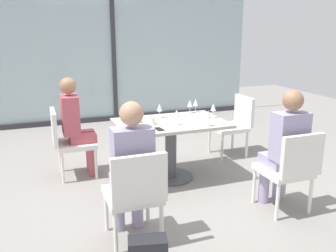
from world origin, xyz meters
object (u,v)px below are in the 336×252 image
object	(u,v)px
chair_far_left	(68,139)
coffee_cup	(152,121)
person_front_right	(285,144)
wine_glass_0	(208,115)
wine_glass_4	(137,112)
cell_phone_on_table	(159,129)
chair_front_right	(290,167)
person_front_left	(131,164)
chair_front_left	(135,191)
person_far_left	(76,122)
wine_glass_5	(196,103)
wine_glass_6	(190,103)
chair_far_right	(234,122)
wine_glass_3	(160,108)
wine_glass_1	(213,107)
wine_glass_2	(177,114)
dining_table_main	(171,136)

from	to	relation	value
chair_far_left	coffee_cup	xyz separation A→B (m)	(0.93, -0.53, 0.28)
person_front_right	wine_glass_0	distance (m)	0.94
wine_glass_4	cell_phone_on_table	xyz separation A→B (m)	(0.14, -0.38, -0.13)
chair_front_right	person_front_left	distance (m)	1.61
person_front_right	coffee_cup	bearing A→B (deg)	133.81
chair_front_left	person_far_left	distance (m)	1.77
wine_glass_5	wine_glass_6	xyz separation A→B (m)	(-0.09, -0.02, 0.00)
wine_glass_6	cell_phone_on_table	xyz separation A→B (m)	(-0.65, -0.62, -0.13)
chair_far_right	wine_glass_0	world-z (taller)	wine_glass_0
person_front_right	chair_front_right	bearing A→B (deg)	-90.00
chair_front_left	wine_glass_3	distance (m)	1.69
person_far_left	wine_glass_6	distance (m)	1.49
person_front_right	wine_glass_1	bearing A→B (deg)	101.02
chair_far_right	person_front_left	distance (m)	2.57
person_front_right	wine_glass_5	xyz separation A→B (m)	(-0.30, 1.49, 0.16)
wine_glass_2	wine_glass_4	size ratio (longest dim) A/B	1.00
chair_far_left	wine_glass_0	distance (m)	1.77
chair_far_right	cell_phone_on_table	xyz separation A→B (m)	(-1.43, -0.77, 0.24)
wine_glass_1	coffee_cup	world-z (taller)	wine_glass_1
wine_glass_2	wine_glass_0	bearing A→B (deg)	-28.36
wine_glass_2	wine_glass_6	xyz separation A→B (m)	(0.39, 0.50, 0.00)
wine_glass_6	cell_phone_on_table	size ratio (longest dim) A/B	1.28
wine_glass_1	wine_glass_6	distance (m)	0.38
wine_glass_3	wine_glass_6	size ratio (longest dim) A/B	1.00
chair_far_left	coffee_cup	bearing A→B (deg)	-29.66
chair_front_right	wine_glass_1	world-z (taller)	wine_glass_1
person_front_right	wine_glass_4	distance (m)	1.72
wine_glass_1	chair_far_left	bearing A→B (deg)	164.60
dining_table_main	chair_far_left	bearing A→B (deg)	157.52
person_far_left	wine_glass_1	size ratio (longest dim) A/B	6.81
cell_phone_on_table	wine_glass_4	bearing A→B (deg)	104.01
dining_table_main	person_far_left	size ratio (longest dim) A/B	1.05
chair_front_right	coffee_cup	world-z (taller)	chair_front_right
wine_glass_2	wine_glass_4	xyz separation A→B (m)	(-0.40, 0.26, 0.00)
chair_far_right	wine_glass_5	distance (m)	0.79
chair_front_left	dining_table_main	bearing A→B (deg)	57.36
dining_table_main	wine_glass_6	world-z (taller)	wine_glass_6
cell_phone_on_table	coffee_cup	bearing A→B (deg)	84.74
wine_glass_3	cell_phone_on_table	distance (m)	0.56
wine_glass_4	wine_glass_5	distance (m)	0.92
person_front_left	dining_table_main	bearing A→B (deg)	54.93
dining_table_main	coffee_cup	world-z (taller)	coffee_cup
chair_far_right	person_front_right	xyz separation A→B (m)	(-0.39, -1.62, 0.20)
wine_glass_1	wine_glass_4	distance (m)	0.97
chair_front_left	person_far_left	size ratio (longest dim) A/B	0.69
wine_glass_1	wine_glass_4	size ratio (longest dim) A/B	1.00
person_front_right	cell_phone_on_table	size ratio (longest dim) A/B	8.75
chair_far_right	wine_glass_6	xyz separation A→B (m)	(-0.79, -0.15, 0.37)
wine_glass_3	cell_phone_on_table	xyz separation A→B (m)	(-0.18, -0.51, -0.13)
chair_far_left	person_far_left	bearing A→B (deg)	0.00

